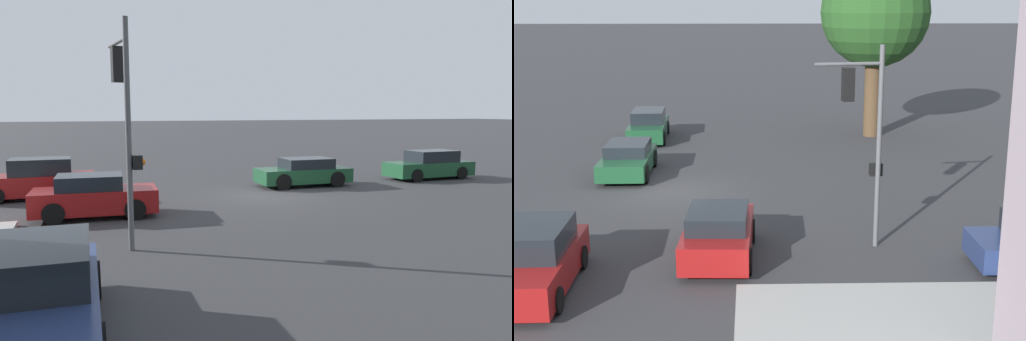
% 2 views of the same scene
% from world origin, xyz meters
% --- Properties ---
extents(ground_plane, '(300.00, 300.00, 0.00)m').
position_xyz_m(ground_plane, '(0.00, 0.00, 0.00)').
color(ground_plane, '#333335').
extents(street_tree, '(5.38, 5.38, 8.85)m').
position_xyz_m(street_tree, '(-10.19, 9.09, 6.09)').
color(street_tree, '#4C3823').
rests_on(street_tree, ground_plane).
extents(traffic_signal, '(0.73, 2.01, 5.70)m').
position_xyz_m(traffic_signal, '(6.06, 6.08, 3.64)').
color(traffic_signal, '#515456').
rests_on(traffic_signal, ground_plane).
extents(crossing_car_0, '(4.30, 1.96, 1.29)m').
position_xyz_m(crossing_car_0, '(-2.48, -1.93, 0.63)').
color(crossing_car_0, '#194728').
rests_on(crossing_car_0, ground_plane).
extents(crossing_car_1, '(4.59, 1.98, 1.45)m').
position_xyz_m(crossing_car_1, '(-9.60, -2.09, 0.68)').
color(crossing_car_1, '#194728').
rests_on(crossing_car_1, ground_plane).
extents(crossing_car_2, '(4.00, 2.02, 1.41)m').
position_xyz_m(crossing_car_2, '(6.83, 2.06, 0.68)').
color(crossing_car_2, maroon).
rests_on(crossing_car_2, ground_plane).
extents(crossing_car_3, '(4.41, 1.95, 1.60)m').
position_xyz_m(crossing_car_3, '(8.88, -2.31, 0.74)').
color(crossing_car_3, maroon).
rests_on(crossing_car_3, ground_plane).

